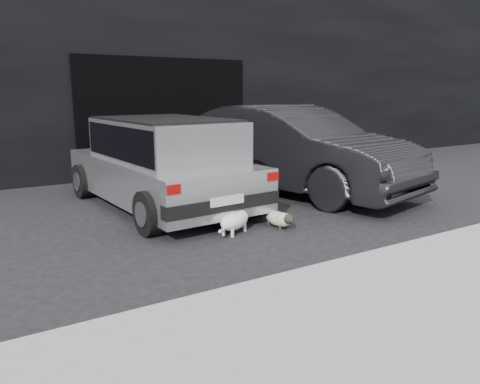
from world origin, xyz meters
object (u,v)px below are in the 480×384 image
cat_white (236,219)px  silver_hatchback (163,159)px  cat_siamese (280,219)px  second_car (291,149)px

cat_white → silver_hatchback: bearing=160.3°
cat_siamese → cat_white: size_ratio=1.07×
silver_hatchback → second_car: bearing=-6.3°
silver_hatchback → cat_siamese: size_ratio=5.31×
silver_hatchback → cat_siamese: bearing=-68.6°
silver_hatchback → cat_siamese: (0.91, -1.96, -0.68)m
second_car → cat_white: size_ratio=6.86×
cat_siamese → silver_hatchback: bearing=-62.0°
second_car → cat_white: second_car is taller
cat_siamese → cat_white: 0.67m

